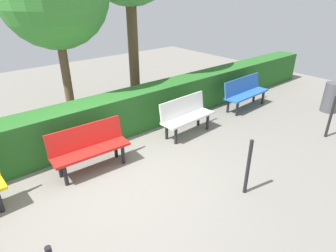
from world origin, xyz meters
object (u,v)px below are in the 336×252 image
at_px(bench_blue, 245,91).
at_px(bench_white, 186,114).
at_px(bench_red, 89,146).
at_px(trash_bin, 331,97).

relative_size(bench_blue, bench_white, 1.16).
distance_m(bench_blue, bench_red, 4.77).
relative_size(bench_blue, trash_bin, 1.97).
height_order(bench_blue, bench_red, same).
xyz_separation_m(bench_white, bench_red, (2.38, -0.08, 0.00)).
bearing_deg(bench_red, trash_bin, 167.74).
relative_size(bench_blue, bench_red, 1.11).
xyz_separation_m(bench_blue, bench_white, (2.39, 0.10, -0.01)).
bearing_deg(trash_bin, bench_red, -14.84).
relative_size(bench_white, trash_bin, 1.69).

